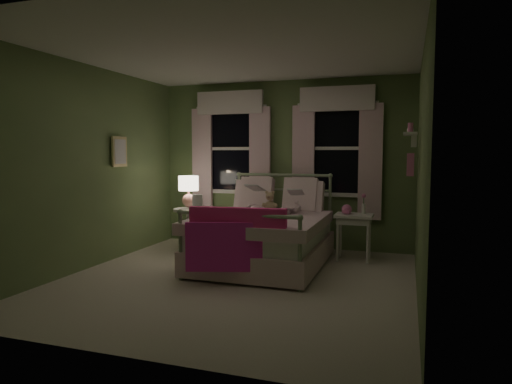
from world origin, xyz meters
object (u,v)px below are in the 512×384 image
(teddy_bear, at_px, (270,203))
(table_lamp, at_px, (189,188))
(nightstand_left, at_px, (189,224))
(bed, at_px, (264,236))
(child_right, at_px, (293,194))
(nightstand_right, at_px, (354,221))
(child_left, at_px, (254,188))

(teddy_bear, height_order, table_lamp, table_lamp)
(nightstand_left, bearing_deg, bed, -18.02)
(teddy_bear, relative_size, nightstand_left, 0.46)
(child_right, bearing_deg, nightstand_right, -161.60)
(nightstand_left, bearing_deg, table_lamp, 0.00)
(bed, bearing_deg, table_lamp, 161.98)
(teddy_bear, distance_m, nightstand_left, 1.39)
(nightstand_left, xyz_separation_m, nightstand_right, (2.42, 0.16, 0.13))
(bed, distance_m, teddy_bear, 0.49)
(table_lamp, bearing_deg, teddy_bear, -7.22)
(child_right, distance_m, table_lamp, 1.60)
(nightstand_right, bearing_deg, table_lamp, -176.30)
(child_left, xyz_separation_m, teddy_bear, (0.28, -0.16, -0.19))
(child_right, relative_size, nightstand_right, 1.08)
(bed, height_order, child_left, child_left)
(table_lamp, distance_m, nightstand_right, 2.46)
(bed, height_order, nightstand_right, bed)
(child_right, bearing_deg, child_left, 6.93)
(child_left, height_order, nightstand_right, child_left)
(nightstand_left, distance_m, nightstand_right, 2.43)
(child_right, distance_m, teddy_bear, 0.34)
(child_right, bearing_deg, table_lamp, 6.59)
(child_left, relative_size, nightstand_right, 1.30)
(bed, bearing_deg, nightstand_right, 28.14)
(teddy_bear, bearing_deg, bed, -90.00)
(child_right, distance_m, nightstand_left, 1.68)
(teddy_bear, bearing_deg, child_left, 150.50)
(child_left, distance_m, child_right, 0.56)
(child_left, distance_m, teddy_bear, 0.38)
(child_left, distance_m, nightstand_left, 1.19)
(teddy_bear, relative_size, nightstand_right, 0.46)
(bed, distance_m, child_left, 0.79)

